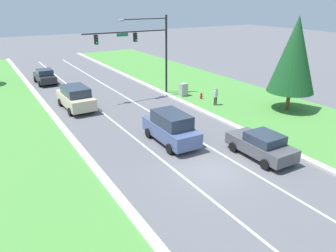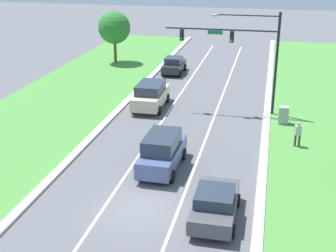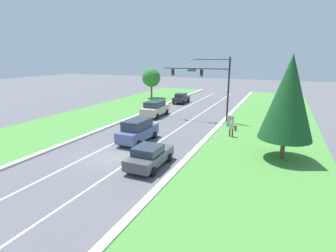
{
  "view_description": "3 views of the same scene",
  "coord_description": "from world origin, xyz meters",
  "px_view_note": "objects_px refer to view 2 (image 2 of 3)",
  "views": [
    {
      "loc": [
        -10.5,
        -12.79,
        9.1
      ],
      "look_at": [
        -0.3,
        4.33,
        1.29
      ],
      "focal_mm": 35.0,
      "sensor_mm": 36.0,
      "label": 1
    },
    {
      "loc": [
        5.61,
        -19.07,
        11.95
      ],
      "look_at": [
        -0.63,
        8.78,
        0.94
      ],
      "focal_mm": 50.0,
      "sensor_mm": 36.0,
      "label": 2
    },
    {
      "loc": [
        11.81,
        -15.64,
        7.62
      ],
      "look_at": [
        1.98,
        6.87,
        1.12
      ],
      "focal_mm": 28.0,
      "sensor_mm": 36.0,
      "label": 3
    }
  ],
  "objects_px": {
    "charcoal_sedan": "(174,65)",
    "graphite_sedan": "(215,204)",
    "utility_cabinet": "(283,116)",
    "oak_near_left_tree": "(114,28)",
    "slate_blue_suv": "(162,151)",
    "traffic_signal_mast": "(243,46)",
    "pedestrian": "(298,133)",
    "champagne_suv": "(151,95)",
    "fire_hydrant": "(297,130)"
  },
  "relations": [
    {
      "from": "utility_cabinet",
      "to": "oak_near_left_tree",
      "type": "bearing_deg",
      "value": 139.17
    },
    {
      "from": "traffic_signal_mast",
      "to": "utility_cabinet",
      "type": "relative_size",
      "value": 6.34
    },
    {
      "from": "slate_blue_suv",
      "to": "utility_cabinet",
      "type": "bearing_deg",
      "value": 53.37
    },
    {
      "from": "utility_cabinet",
      "to": "fire_hydrant",
      "type": "distance_m",
      "value": 2.01
    },
    {
      "from": "champagne_suv",
      "to": "fire_hydrant",
      "type": "distance_m",
      "value": 11.58
    },
    {
      "from": "slate_blue_suv",
      "to": "fire_hydrant",
      "type": "relative_size",
      "value": 6.89
    },
    {
      "from": "pedestrian",
      "to": "charcoal_sedan",
      "type": "bearing_deg",
      "value": -70.72
    },
    {
      "from": "slate_blue_suv",
      "to": "oak_near_left_tree",
      "type": "distance_m",
      "value": 26.68
    },
    {
      "from": "pedestrian",
      "to": "champagne_suv",
      "type": "bearing_deg",
      "value": -42.34
    },
    {
      "from": "graphite_sedan",
      "to": "champagne_suv",
      "type": "distance_m",
      "value": 16.58
    },
    {
      "from": "slate_blue_suv",
      "to": "oak_near_left_tree",
      "type": "bearing_deg",
      "value": 115.28
    },
    {
      "from": "pedestrian",
      "to": "fire_hydrant",
      "type": "xyz_separation_m",
      "value": [
        0.06,
        2.22,
        -0.59
      ]
    },
    {
      "from": "slate_blue_suv",
      "to": "utility_cabinet",
      "type": "xyz_separation_m",
      "value": [
        6.8,
        8.84,
        -0.42
      ]
    },
    {
      "from": "champagne_suv",
      "to": "slate_blue_suv",
      "type": "bearing_deg",
      "value": -73.04
    },
    {
      "from": "slate_blue_suv",
      "to": "oak_near_left_tree",
      "type": "relative_size",
      "value": 0.87
    },
    {
      "from": "graphite_sedan",
      "to": "champagne_suv",
      "type": "height_order",
      "value": "champagne_suv"
    },
    {
      "from": "fire_hydrant",
      "to": "oak_near_left_tree",
      "type": "xyz_separation_m",
      "value": [
        -18.64,
        17.1,
        3.49
      ]
    },
    {
      "from": "traffic_signal_mast",
      "to": "fire_hydrant",
      "type": "xyz_separation_m",
      "value": [
        4.13,
        -3.72,
        -4.79
      ]
    },
    {
      "from": "traffic_signal_mast",
      "to": "graphite_sedan",
      "type": "height_order",
      "value": "traffic_signal_mast"
    },
    {
      "from": "charcoal_sedan",
      "to": "graphite_sedan",
      "type": "height_order",
      "value": "charcoal_sedan"
    },
    {
      "from": "traffic_signal_mast",
      "to": "oak_near_left_tree",
      "type": "xyz_separation_m",
      "value": [
        -14.51,
        13.37,
        -1.3
      ]
    },
    {
      "from": "traffic_signal_mast",
      "to": "oak_near_left_tree",
      "type": "distance_m",
      "value": 19.78
    },
    {
      "from": "charcoal_sedan",
      "to": "utility_cabinet",
      "type": "xyz_separation_m",
      "value": [
        10.61,
        -12.4,
        -0.18
      ]
    },
    {
      "from": "graphite_sedan",
      "to": "utility_cabinet",
      "type": "distance_m",
      "value": 13.85
    },
    {
      "from": "slate_blue_suv",
      "to": "fire_hydrant",
      "type": "bearing_deg",
      "value": 43.53
    },
    {
      "from": "charcoal_sedan",
      "to": "pedestrian",
      "type": "distance_m",
      "value": 19.99
    },
    {
      "from": "utility_cabinet",
      "to": "pedestrian",
      "type": "bearing_deg",
      "value": -78.15
    },
    {
      "from": "traffic_signal_mast",
      "to": "slate_blue_suv",
      "type": "relative_size",
      "value": 1.74
    },
    {
      "from": "traffic_signal_mast",
      "to": "pedestrian",
      "type": "height_order",
      "value": "traffic_signal_mast"
    },
    {
      "from": "traffic_signal_mast",
      "to": "slate_blue_suv",
      "type": "distance_m",
      "value": 12.07
    },
    {
      "from": "traffic_signal_mast",
      "to": "charcoal_sedan",
      "type": "height_order",
      "value": "traffic_signal_mast"
    },
    {
      "from": "traffic_signal_mast",
      "to": "charcoal_sedan",
      "type": "bearing_deg",
      "value": 125.22
    },
    {
      "from": "utility_cabinet",
      "to": "oak_near_left_tree",
      "type": "distance_m",
      "value": 23.66
    },
    {
      "from": "traffic_signal_mast",
      "to": "graphite_sedan",
      "type": "distance_m",
      "value": 16.03
    },
    {
      "from": "charcoal_sedan",
      "to": "graphite_sedan",
      "type": "distance_m",
      "value": 26.92
    },
    {
      "from": "graphite_sedan",
      "to": "slate_blue_suv",
      "type": "relative_size",
      "value": 0.9
    },
    {
      "from": "traffic_signal_mast",
      "to": "pedestrian",
      "type": "xyz_separation_m",
      "value": [
        4.07,
        -5.94,
        -4.19
      ]
    },
    {
      "from": "champagne_suv",
      "to": "pedestrian",
      "type": "xyz_separation_m",
      "value": [
        11.02,
        -5.54,
        -0.11
      ]
    },
    {
      "from": "traffic_signal_mast",
      "to": "fire_hydrant",
      "type": "height_order",
      "value": "traffic_signal_mast"
    },
    {
      "from": "charcoal_sedan",
      "to": "fire_hydrant",
      "type": "bearing_deg",
      "value": -51.39
    },
    {
      "from": "pedestrian",
      "to": "fire_hydrant",
      "type": "relative_size",
      "value": 2.41
    },
    {
      "from": "traffic_signal_mast",
      "to": "utility_cabinet",
      "type": "distance_m",
      "value": 5.85
    },
    {
      "from": "graphite_sedan",
      "to": "pedestrian",
      "type": "height_order",
      "value": "pedestrian"
    },
    {
      "from": "champagne_suv",
      "to": "traffic_signal_mast",
      "type": "bearing_deg",
      "value": 2.25
    },
    {
      "from": "graphite_sedan",
      "to": "pedestrian",
      "type": "distance_m",
      "value": 10.31
    },
    {
      "from": "graphite_sedan",
      "to": "utility_cabinet",
      "type": "bearing_deg",
      "value": 76.94
    },
    {
      "from": "charcoal_sedan",
      "to": "champagne_suv",
      "type": "distance_m",
      "value": 10.86
    },
    {
      "from": "traffic_signal_mast",
      "to": "champagne_suv",
      "type": "relative_size",
      "value": 1.66
    },
    {
      "from": "graphite_sedan",
      "to": "traffic_signal_mast",
      "type": "bearing_deg",
      "value": 90.41
    },
    {
      "from": "oak_near_left_tree",
      "to": "graphite_sedan",
      "type": "bearing_deg",
      "value": -63.2
    }
  ]
}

